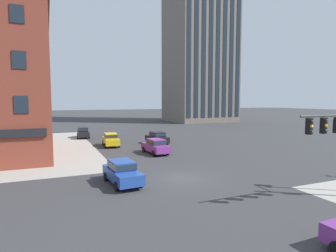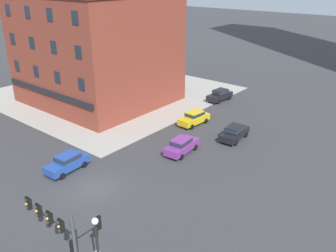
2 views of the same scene
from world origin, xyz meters
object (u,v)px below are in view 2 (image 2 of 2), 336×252
car_main_southbound_far (67,162)px  traffic_signal_main (63,233)px  car_cross_westbound (234,132)px  car_main_mid (194,117)px  car_cross_far (182,145)px  car_parked_curb (220,95)px

car_main_southbound_far → traffic_signal_main: bearing=-35.8°
car_cross_westbound → car_main_southbound_far: bearing=-118.5°
car_main_mid → car_cross_far: size_ratio=1.00×
car_main_mid → car_main_southbound_far: bearing=-99.0°
car_cross_westbound → car_cross_far: size_ratio=1.00×
car_main_southbound_far → car_cross_westbound: size_ratio=1.00×
car_main_southbound_far → car_cross_far: bearing=57.7°
car_main_southbound_far → car_cross_westbound: bearing=61.5°
car_main_southbound_far → car_parked_curb: 27.14m
traffic_signal_main → car_main_mid: size_ratio=1.30×
car_parked_curb → car_main_southbound_far: bearing=-90.7°
car_cross_far → car_main_mid: bearing=116.1°
traffic_signal_main → car_cross_far: size_ratio=1.30×
car_cross_westbound → car_cross_far: (-2.64, -6.49, 0.00)m
car_parked_curb → car_cross_far: (5.95, -17.23, 0.00)m
car_main_southbound_far → car_cross_far: same height
traffic_signal_main → car_main_mid: bearing=109.1°
car_main_southbound_far → car_cross_far: (6.27, 9.91, 0.00)m
traffic_signal_main → car_cross_far: 19.18m
traffic_signal_main → car_main_southbound_far: 14.50m
car_cross_westbound → car_parked_curb: same height
car_cross_westbound → car_parked_curb: 13.75m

